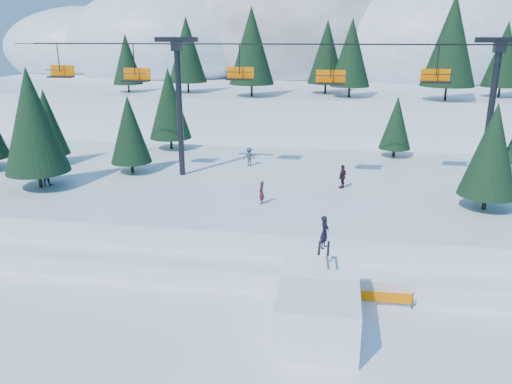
% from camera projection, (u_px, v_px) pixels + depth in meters
% --- Properties ---
extents(ground, '(160.00, 160.00, 0.00)m').
position_uv_depth(ground, '(261.00, 351.00, 21.34)').
color(ground, white).
rests_on(ground, ground).
extents(mid_shelf, '(70.00, 22.00, 2.50)m').
position_uv_depth(mid_shelf, '(297.00, 195.00, 37.90)').
color(mid_shelf, white).
rests_on(mid_shelf, ground).
extents(berm, '(70.00, 6.00, 1.10)m').
position_uv_depth(berm, '(282.00, 260.00, 28.70)').
color(berm, white).
rests_on(berm, ground).
extents(mountain_ridge, '(119.00, 60.80, 26.46)m').
position_uv_depth(mountain_ridge, '(296.00, 54.00, 88.21)').
color(mountain_ridge, white).
rests_on(mountain_ridge, ground).
extents(jump_kicker, '(3.52, 4.80, 5.18)m').
position_uv_depth(jump_kicker, '(318.00, 310.00, 22.06)').
color(jump_kicker, white).
rests_on(jump_kicker, ground).
extents(chairlift, '(46.00, 3.21, 10.28)m').
position_uv_depth(chairlift, '(315.00, 88.00, 35.36)').
color(chairlift, black).
rests_on(chairlift, mid_shelf).
extents(conifer_stand, '(62.70, 17.92, 8.77)m').
position_uv_depth(conifer_stand, '(330.00, 124.00, 36.78)').
color(conifer_stand, black).
rests_on(conifer_stand, mid_shelf).
extents(distant_skiers, '(32.24, 10.58, 1.72)m').
position_uv_depth(distant_skiers, '(267.00, 169.00, 37.35)').
color(distant_skiers, '#24253A').
rests_on(distant_skiers, mid_shelf).
extents(banner_near, '(2.86, 0.13, 0.90)m').
position_uv_depth(banner_near, '(383.00, 297.00, 24.59)').
color(banner_near, black).
rests_on(banner_near, ground).
extents(banner_far, '(2.79, 0.67, 0.90)m').
position_uv_depth(banner_far, '(426.00, 283.00, 25.99)').
color(banner_far, black).
rests_on(banner_far, ground).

